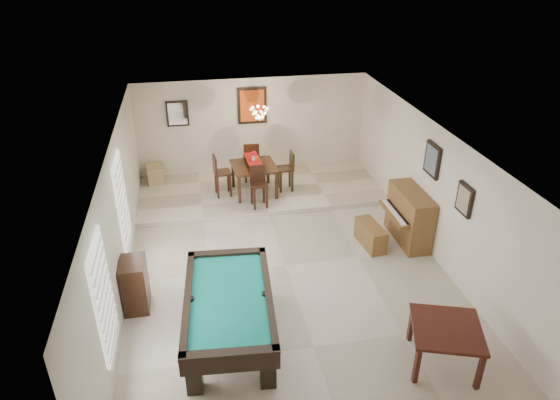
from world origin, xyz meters
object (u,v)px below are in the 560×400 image
object	(u,v)px
upright_piano	(404,217)
dining_chair_east	(285,171)
flower_vase	(254,156)
dining_chair_north	(251,161)
dining_table	(254,177)
dining_chair_west	(223,176)
corner_bench	(155,174)
chandelier	(259,109)
dining_chair_south	(259,187)
piano_bench	(371,235)
apothecary_chest	(135,285)
square_table	(444,345)
pool_table	(230,318)

from	to	relation	value
upright_piano	dining_chair_east	distance (m)	3.28
flower_vase	dining_chair_north	size ratio (longest dim) A/B	0.24
dining_table	dining_chair_west	bearing A→B (deg)	178.26
dining_chair_west	corner_bench	size ratio (longest dim) A/B	2.08
chandelier	upright_piano	bearing A→B (deg)	-46.41
dining_chair_south	dining_chair_north	size ratio (longest dim) A/B	0.93
piano_bench	dining_table	xyz separation A→B (m)	(-2.06, 2.63, 0.30)
upright_piano	dining_chair_east	bearing A→B (deg)	127.61
dining_table	corner_bench	bearing A→B (deg)	155.82
upright_piano	dining_chair_west	xyz separation A→B (m)	(-3.55, 2.59, 0.07)
corner_bench	chandelier	distance (m)	3.32
apothecary_chest	square_table	bearing A→B (deg)	-25.62
dining_chair_south	dining_chair_west	world-z (taller)	dining_chair_west
flower_vase	square_table	bearing A→B (deg)	-71.40
dining_chair_south	corner_bench	xyz separation A→B (m)	(-2.43, 1.80, -0.27)
dining_chair_west	square_table	bearing A→B (deg)	-160.80
square_table	flower_vase	distance (m)	6.32
apothecary_chest	flower_vase	size ratio (longest dim) A/B	3.64
dining_chair_east	chandelier	bearing A→B (deg)	-104.18
pool_table	upright_piano	distance (m)	4.49
pool_table	dining_chair_north	xyz separation A→B (m)	(1.11, 5.58, 0.23)
pool_table	piano_bench	size ratio (longest dim) A/B	2.83
square_table	dining_chair_west	distance (m)	6.59
square_table	piano_bench	distance (m)	3.32
flower_vase	chandelier	bearing A→B (deg)	42.51
pool_table	chandelier	world-z (taller)	chandelier
piano_bench	dining_chair_east	distance (m)	2.98
square_table	dining_table	world-z (taller)	dining_table
square_table	piano_bench	size ratio (longest dim) A/B	1.13
apothecary_chest	dining_chair_east	distance (m)	5.07
upright_piano	dining_table	bearing A→B (deg)	137.35
pool_table	dining_table	size ratio (longest dim) A/B	2.40
apothecary_chest	chandelier	distance (m)	5.10
apothecary_chest	flower_vase	world-z (taller)	flower_vase
apothecary_chest	dining_chair_south	size ratio (longest dim) A/B	0.94
square_table	upright_piano	world-z (taller)	upright_piano
piano_bench	corner_bench	world-z (taller)	corner_bench
flower_vase	dining_chair_north	world-z (taller)	flower_vase
dining_chair_west	flower_vase	bearing A→B (deg)	-97.37
pool_table	chandelier	xyz separation A→B (m)	(1.27, 5.01, 1.79)
dining_table	dining_chair_north	distance (m)	0.75
piano_bench	dining_chair_south	world-z (taller)	dining_chair_south
flower_vase	dining_chair_west	xyz separation A→B (m)	(-0.76, 0.02, -0.47)
piano_bench	dining_chair_east	size ratio (longest dim) A/B	0.89
square_table	apothecary_chest	xyz separation A→B (m)	(-4.59, 2.20, 0.12)
dining_chair_north	flower_vase	bearing A→B (deg)	90.52
apothecary_chest	dining_chair_south	xyz separation A→B (m)	(2.61, 3.03, 0.15)
dining_chair_north	dining_chair_east	bearing A→B (deg)	139.55
upright_piano	apothecary_chest	distance (m)	5.50
apothecary_chest	dining_chair_south	bearing A→B (deg)	49.28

